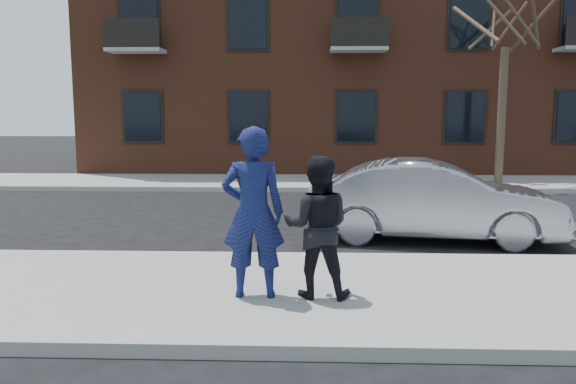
{
  "coord_description": "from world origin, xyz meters",
  "views": [
    {
      "loc": [
        -1.59,
        -7.03,
        2.33
      ],
      "look_at": [
        -1.85,
        0.4,
        1.28
      ],
      "focal_mm": 35.0,
      "sensor_mm": 36.0,
      "label": 1
    }
  ],
  "objects_px": {
    "street_tree": "(507,8)",
    "silver_sedan": "(433,201)",
    "man_peacoat": "(317,227)",
    "man_hoodie": "(253,213)"
  },
  "relations": [
    {
      "from": "street_tree",
      "to": "man_hoodie",
      "type": "relative_size",
      "value": 3.34
    },
    {
      "from": "street_tree",
      "to": "man_hoodie",
      "type": "xyz_separation_m",
      "value": [
        -6.73,
        -11.54,
        -4.36
      ]
    },
    {
      "from": "man_hoodie",
      "to": "silver_sedan",
      "type": "bearing_deg",
      "value": -131.34
    },
    {
      "from": "silver_sedan",
      "to": "man_peacoat",
      "type": "xyz_separation_m",
      "value": [
        -2.19,
        -3.7,
        0.25
      ]
    },
    {
      "from": "street_tree",
      "to": "silver_sedan",
      "type": "xyz_separation_m",
      "value": [
        -3.78,
        -7.8,
        -4.79
      ]
    },
    {
      "from": "silver_sedan",
      "to": "man_peacoat",
      "type": "relative_size",
      "value": 2.66
    },
    {
      "from": "man_hoodie",
      "to": "man_peacoat",
      "type": "height_order",
      "value": "man_hoodie"
    },
    {
      "from": "man_hoodie",
      "to": "man_peacoat",
      "type": "relative_size",
      "value": 1.21
    },
    {
      "from": "man_hoodie",
      "to": "man_peacoat",
      "type": "distance_m",
      "value": 0.78
    },
    {
      "from": "street_tree",
      "to": "man_peacoat",
      "type": "xyz_separation_m",
      "value": [
        -5.97,
        -11.5,
        -4.53
      ]
    }
  ]
}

